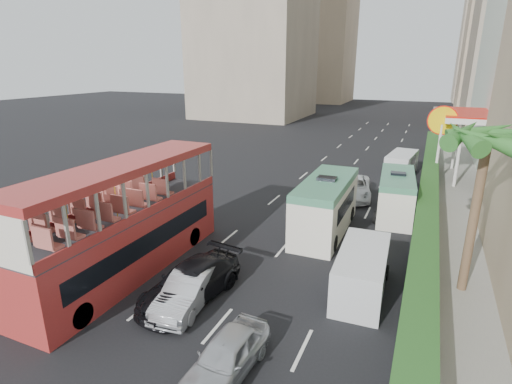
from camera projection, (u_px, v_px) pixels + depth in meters
The scene contains 17 objects.
ground_plane at pixel (250, 300), 16.08m from camera, with size 200.00×200.00×0.00m, color black.
double_decker_bus at pixel (126, 219), 17.59m from camera, with size 2.50×11.00×5.06m, color #A92B28.
car_silver_lane_a at pixel (190, 304), 15.77m from camera, with size 1.44×4.12×1.36m, color #B7BABE.
car_silver_lane_b at pixel (227, 373), 12.26m from camera, with size 1.50×3.74×1.27m, color #B7BABE.
car_black at pixel (192, 298), 16.17m from camera, with size 2.05×5.05×1.46m, color black.
van_asset at pixel (352, 197), 28.54m from camera, with size 2.40×5.21×1.45m, color silver.
minibus_near at pixel (325, 206), 22.21m from camera, with size 2.29×6.86×3.04m, color silver.
minibus_far at pixel (396, 195), 24.77m from camera, with size 1.97×5.91×2.62m, color silver.
panel_van_near at pixel (362, 272), 16.38m from camera, with size 1.86×4.65×1.86m, color silver.
panel_van_far at pixel (401, 164), 34.00m from camera, with size 1.89×4.74×1.89m, color silver.
sidewalk at pixel (464, 173), 34.46m from camera, with size 6.00×120.00×0.18m, color #99968C.
kerb_wall at pixel (427, 200), 25.74m from camera, with size 0.30×44.00×1.00m, color silver.
hedge at pixel (429, 188), 25.48m from camera, with size 1.10×44.00×0.70m, color #2D6626.
palm_tree at pixel (474, 217), 15.57m from camera, with size 0.36×0.36×6.40m, color brown.
shell_station at pixel (485, 148), 31.52m from camera, with size 6.50×8.00×5.50m, color silver.
tower_far_b at pixel (496, 16), 94.31m from camera, with size 14.00×14.00×40.00m, color tan.
tower_left_b at pixel (321, 4), 96.00m from camera, with size 16.00×16.00×46.00m, color tan.
Camera 1 is at (5.79, -12.73, 9.05)m, focal length 28.00 mm.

